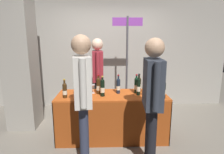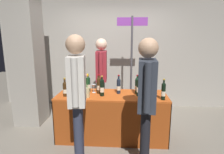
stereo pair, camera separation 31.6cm
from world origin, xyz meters
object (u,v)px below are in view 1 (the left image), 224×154
(display_bottle_0, at_px, (103,87))
(wine_glass_mid, at_px, (75,88))
(concrete_pillar, at_px, (20,53))
(vendor_presenter, at_px, (98,72))
(tasting_table, at_px, (112,108))
(wine_glass_near_taster, at_px, (145,90))
(featured_wine_bottle, at_px, (139,86))
(taster_foreground_right, at_px, (153,93))
(booth_signpost, at_px, (127,56))
(flower_vase, at_px, (87,91))
(wine_glass_near_vendor, at_px, (93,87))

(display_bottle_0, bearing_deg, wine_glass_mid, 167.14)
(concrete_pillar, bearing_deg, vendor_presenter, 10.08)
(tasting_table, xyz_separation_m, wine_glass_mid, (-0.62, 0.01, 0.36))
(wine_glass_near_taster, bearing_deg, wine_glass_mid, 175.01)
(display_bottle_0, distance_m, wine_glass_near_taster, 0.70)
(concrete_pillar, relative_size, wine_glass_mid, 18.75)
(vendor_presenter, bearing_deg, featured_wine_bottle, 37.08)
(display_bottle_0, xyz_separation_m, taster_foreground_right, (0.64, -0.73, 0.11))
(featured_wine_bottle, distance_m, booth_signpost, 1.07)
(wine_glass_mid, distance_m, taster_foreground_right, 1.39)
(featured_wine_bottle, height_order, taster_foreground_right, taster_foreground_right)
(tasting_table, relative_size, booth_signpost, 0.86)
(wine_glass_near_taster, relative_size, flower_vase, 0.35)
(wine_glass_near_taster, xyz_separation_m, booth_signpost, (-0.19, 1.01, 0.47))
(display_bottle_0, relative_size, booth_signpost, 0.16)
(tasting_table, height_order, display_bottle_0, display_bottle_0)
(concrete_pillar, height_order, featured_wine_bottle, concrete_pillar)
(flower_vase, xyz_separation_m, vendor_presenter, (0.13, 0.95, 0.14))
(wine_glass_mid, relative_size, flower_vase, 0.39)
(concrete_pillar, relative_size, display_bottle_0, 8.52)
(featured_wine_bottle, xyz_separation_m, wine_glass_near_vendor, (-0.76, 0.14, -0.04))
(concrete_pillar, distance_m, flower_vase, 1.58)
(featured_wine_bottle, distance_m, display_bottle_0, 0.60)
(wine_glass_mid, relative_size, wine_glass_near_taster, 1.11)
(vendor_presenter, xyz_separation_m, booth_signpost, (0.62, 0.15, 0.32))
(display_bottle_0, bearing_deg, featured_wine_bottle, 3.72)
(tasting_table, bearing_deg, booth_signpost, 69.27)
(wine_glass_near_vendor, xyz_separation_m, wine_glass_near_taster, (0.87, -0.17, -0.01))
(featured_wine_bottle, distance_m, wine_glass_near_taster, 0.12)
(wine_glass_near_vendor, relative_size, wine_glass_near_taster, 1.07)
(concrete_pillar, xyz_separation_m, wine_glass_near_vendor, (1.38, -0.43, -0.54))
(featured_wine_bottle, xyz_separation_m, vendor_presenter, (-0.71, 0.82, 0.10))
(booth_signpost, bearing_deg, wine_glass_mid, -136.71)
(concrete_pillar, bearing_deg, featured_wine_bottle, -14.81)
(wine_glass_near_vendor, relative_size, wine_glass_mid, 0.96)
(display_bottle_0, xyz_separation_m, flower_vase, (-0.24, -0.09, -0.04))
(concrete_pillar, relative_size, vendor_presenter, 1.68)
(taster_foreground_right, bearing_deg, concrete_pillar, 63.18)
(flower_vase, relative_size, vendor_presenter, 0.23)
(wine_glass_mid, bearing_deg, tasting_table, -1.00)
(booth_signpost, bearing_deg, wine_glass_near_taster, -79.29)
(tasting_table, distance_m, vendor_presenter, 0.95)
(featured_wine_bottle, bearing_deg, concrete_pillar, 165.19)
(vendor_presenter, height_order, taster_foreground_right, taster_foreground_right)
(wine_glass_mid, relative_size, taster_foreground_right, 0.09)
(concrete_pillar, xyz_separation_m, wine_glass_mid, (1.09, -0.50, -0.55))
(flower_vase, height_order, vendor_presenter, vendor_presenter)
(taster_foreground_right, height_order, booth_signpost, booth_signpost)
(display_bottle_0, relative_size, wine_glass_near_taster, 2.45)
(wine_glass_mid, relative_size, vendor_presenter, 0.09)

